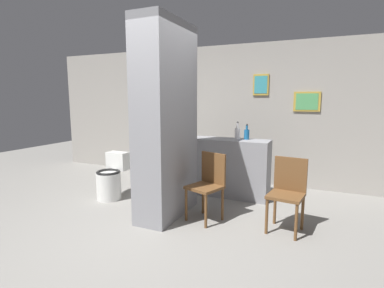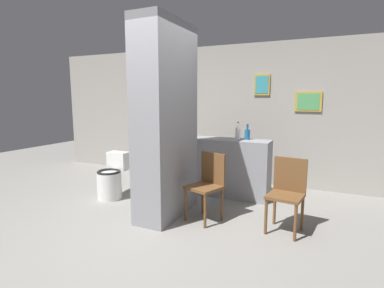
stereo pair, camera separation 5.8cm
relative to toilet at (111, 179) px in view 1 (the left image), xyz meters
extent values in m
plane|color=gray|center=(1.30, -0.77, -0.31)|extent=(14.00, 14.00, 0.00)
cube|color=gray|center=(1.30, 1.86, 0.99)|extent=(8.00, 0.06, 2.60)
cube|color=#B79338|center=(-0.30, 1.82, 1.39)|extent=(0.36, 0.02, 0.48)
cube|color=#E0CC4C|center=(-0.30, 1.81, 1.39)|extent=(0.30, 0.01, 0.39)
cube|color=#B79338|center=(2.80, 1.82, 1.24)|extent=(0.44, 0.02, 0.34)
cube|color=#4C9959|center=(2.80, 1.81, 1.24)|extent=(0.36, 0.01, 0.28)
cube|color=#B79338|center=(2.00, 1.82, 1.54)|extent=(0.28, 0.02, 0.38)
cube|color=teal|center=(2.00, 1.81, 1.54)|extent=(0.23, 0.01, 0.31)
cube|color=gray|center=(1.16, -0.23, 0.99)|extent=(0.44, 1.08, 2.60)
cylinder|color=black|center=(0.93, -0.44, 1.24)|extent=(0.03, 0.40, 0.40)
cylinder|color=red|center=(0.91, -0.44, 1.24)|extent=(0.01, 0.07, 0.07)
cube|color=gray|center=(1.67, 0.92, 0.16)|extent=(1.37, 0.44, 0.95)
cylinder|color=silver|center=(0.00, -0.06, -0.10)|extent=(0.39, 0.39, 0.43)
torus|color=black|center=(0.00, -0.06, 0.13)|extent=(0.37, 0.37, 0.04)
cube|color=silver|center=(0.00, 0.20, 0.27)|extent=(0.35, 0.20, 0.29)
cylinder|color=brown|center=(1.50, -0.33, -0.10)|extent=(0.04, 0.04, 0.43)
cylinder|color=brown|center=(1.82, -0.44, -0.10)|extent=(0.04, 0.04, 0.43)
cylinder|color=brown|center=(1.61, 0.00, -0.10)|extent=(0.04, 0.04, 0.43)
cylinder|color=brown|center=(1.93, -0.11, -0.10)|extent=(0.04, 0.04, 0.43)
cube|color=brown|center=(1.71, -0.22, 0.14)|extent=(0.50, 0.50, 0.04)
cube|color=brown|center=(1.77, -0.05, 0.37)|extent=(0.38, 0.16, 0.42)
cylinder|color=brown|center=(2.54, -0.29, -0.10)|extent=(0.04, 0.04, 0.43)
cylinder|color=brown|center=(2.88, -0.33, -0.10)|extent=(0.04, 0.04, 0.43)
cylinder|color=brown|center=(2.59, 0.05, -0.10)|extent=(0.04, 0.04, 0.43)
cylinder|color=brown|center=(2.92, 0.00, -0.10)|extent=(0.04, 0.04, 0.43)
cube|color=brown|center=(2.73, -0.14, 0.14)|extent=(0.44, 0.44, 0.04)
cube|color=brown|center=(2.76, 0.04, 0.37)|extent=(0.40, 0.08, 0.42)
torus|color=black|center=(0.22, 0.95, -0.01)|extent=(0.60, 0.04, 0.60)
torus|color=black|center=(1.25, 0.95, -0.01)|extent=(0.60, 0.04, 0.60)
cylinder|color=#266633|center=(0.73, 0.95, 0.14)|extent=(0.95, 0.04, 0.04)
cylinder|color=#266633|center=(0.48, 0.95, 0.14)|extent=(0.03, 0.03, 0.31)
cylinder|color=#266633|center=(1.20, 0.95, 0.14)|extent=(0.03, 0.03, 0.28)
cube|color=black|center=(0.48, 0.95, 0.32)|extent=(0.16, 0.06, 0.04)
cylinder|color=#262626|center=(1.20, 0.95, 0.29)|extent=(0.03, 0.42, 0.03)
cylinder|color=silver|center=(1.84, 0.88, 0.73)|extent=(0.08, 0.08, 0.19)
cylinder|color=silver|center=(1.84, 0.88, 0.86)|extent=(0.03, 0.03, 0.08)
sphere|color=#333333|center=(1.84, 0.88, 0.91)|extent=(0.03, 0.03, 0.03)
cylinder|color=#19598C|center=(1.96, 1.00, 0.71)|extent=(0.09, 0.09, 0.16)
cylinder|color=#19598C|center=(1.96, 1.00, 0.83)|extent=(0.03, 0.03, 0.07)
sphere|color=#333333|center=(1.96, 1.00, 0.87)|extent=(0.04, 0.04, 0.04)
camera|label=1|loc=(3.11, -3.75, 1.30)|focal=28.00mm
camera|label=2|loc=(3.16, -3.72, 1.30)|focal=28.00mm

